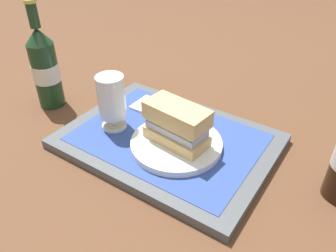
% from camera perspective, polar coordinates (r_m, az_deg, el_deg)
% --- Properties ---
extents(ground_plane, '(3.00, 3.00, 0.00)m').
position_cam_1_polar(ground_plane, '(0.74, -0.00, -3.17)').
color(ground_plane, brown).
extents(tray, '(0.44, 0.32, 0.02)m').
position_cam_1_polar(tray, '(0.73, -0.00, -2.55)').
color(tray, '#4C5156').
rests_on(tray, ground_plane).
extents(placemat, '(0.38, 0.27, 0.00)m').
position_cam_1_polar(placemat, '(0.73, -0.00, -1.89)').
color(placemat, '#2D4793').
rests_on(placemat, tray).
extents(plate, '(0.19, 0.19, 0.01)m').
position_cam_1_polar(plate, '(0.70, 1.42, -3.02)').
color(plate, white).
rests_on(plate, placemat).
extents(sandwich, '(0.14, 0.08, 0.08)m').
position_cam_1_polar(sandwich, '(0.67, 1.26, 0.47)').
color(sandwich, tan).
rests_on(sandwich, plate).
extents(beer_glass, '(0.06, 0.06, 0.12)m').
position_cam_1_polar(beer_glass, '(0.73, -9.54, 4.50)').
color(beer_glass, silver).
rests_on(beer_glass, placemat).
extents(napkin_folded, '(0.09, 0.07, 0.01)m').
position_cam_1_polar(napkin_folded, '(0.83, -2.68, 3.29)').
color(napkin_folded, white).
rests_on(napkin_folded, placemat).
extents(beer_bottle, '(0.07, 0.07, 0.27)m').
position_cam_1_polar(beer_bottle, '(0.89, -20.15, 9.32)').
color(beer_bottle, '#19381E').
rests_on(beer_bottle, ground_plane).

